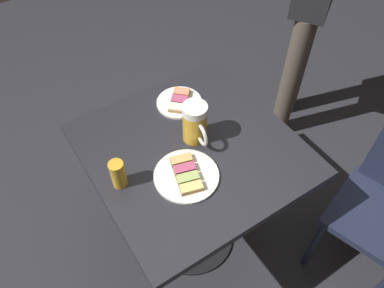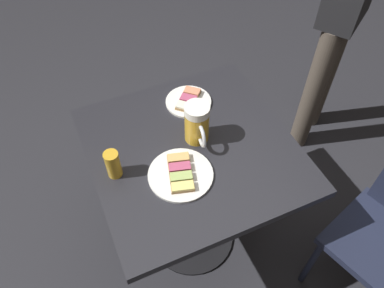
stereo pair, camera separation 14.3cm
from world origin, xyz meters
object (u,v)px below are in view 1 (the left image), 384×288
object	(u,v)px
beer_mug	(195,123)
beer_glass_small	(117,173)
plate_near	(179,102)
plate_far	(186,175)

from	to	relation	value
beer_mug	beer_glass_small	xyz separation A→B (m)	(-0.34, -0.03, -0.03)
plate_near	beer_mug	distance (m)	0.22
plate_near	beer_mug	world-z (taller)	beer_mug
plate_near	plate_far	bearing A→B (deg)	-117.86
beer_glass_small	plate_near	bearing A→B (deg)	30.20
plate_near	beer_glass_small	world-z (taller)	beer_glass_small
beer_mug	beer_glass_small	distance (m)	0.35
plate_near	beer_mug	bearing A→B (deg)	-104.21
plate_far	beer_mug	size ratio (longest dim) A/B	1.41
beer_glass_small	plate_far	bearing A→B (deg)	-26.87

